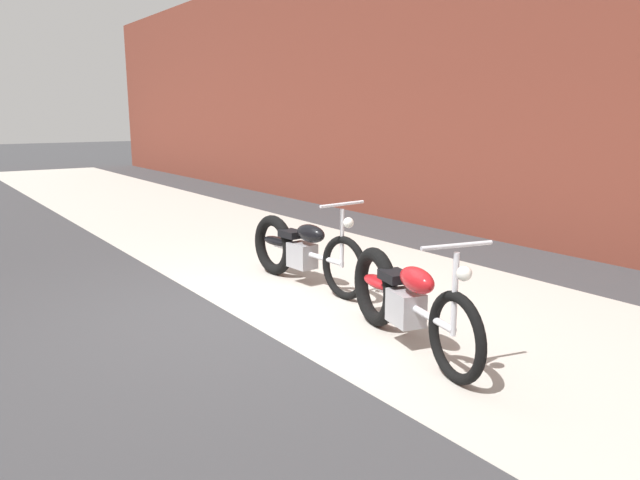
% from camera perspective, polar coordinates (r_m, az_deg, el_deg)
% --- Properties ---
extents(ground_plane, '(80.00, 80.00, 0.00)m').
position_cam_1_polar(ground_plane, '(5.96, -8.29, -7.02)').
color(ground_plane, '#38383A').
extents(sidewalk_slab, '(36.00, 3.50, 0.01)m').
position_cam_1_polar(sidewalk_slab, '(6.89, 4.80, -4.33)').
color(sidewalk_slab, '#B2ADA3').
rests_on(sidewalk_slab, ground).
extents(brick_building_wall, '(36.00, 0.50, 5.11)m').
position_cam_1_polar(brick_building_wall, '(9.25, 22.28, 14.94)').
color(brick_building_wall, brown).
rests_on(brick_building_wall, ground).
extents(motorcycle_black, '(2.01, 0.58, 1.03)m').
position_cam_1_polar(motorcycle_black, '(6.89, -2.09, -0.89)').
color(motorcycle_black, black).
rests_on(motorcycle_black, ground).
extents(motorcycle_red, '(1.97, 0.75, 1.03)m').
position_cam_1_polar(motorcycle_red, '(5.12, 7.75, -5.51)').
color(motorcycle_red, black).
rests_on(motorcycle_red, ground).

